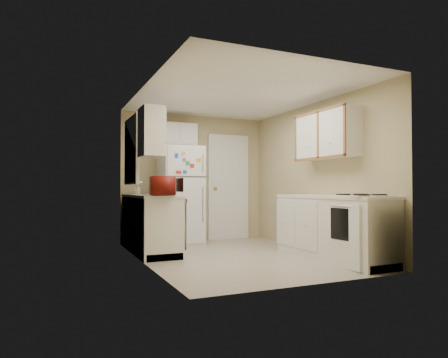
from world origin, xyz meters
name	(u,v)px	position (x,y,z in m)	size (l,w,h in m)	color
floor	(238,256)	(0.00, 0.00, 0.00)	(3.80, 3.80, 0.00)	#B6AC98
ceiling	(237,95)	(0.00, 0.00, 2.40)	(3.80, 3.80, 0.00)	white
wall_left	(144,174)	(-1.40, 0.00, 1.20)	(3.80, 3.80, 0.00)	tan
wall_right	(315,176)	(1.40, 0.00, 1.20)	(3.80, 3.80, 0.00)	tan
wall_back	(195,178)	(0.00, 1.90, 1.20)	(2.80, 2.80, 0.00)	tan
wall_front	(316,170)	(0.00, -1.90, 1.20)	(2.80, 2.80, 0.00)	tan
left_counter	(150,223)	(-1.10, 0.90, 0.45)	(0.60, 1.80, 0.90)	silver
dishwasher	(179,223)	(-0.81, 0.30, 0.49)	(0.03, 0.58, 0.72)	black
sink	(148,197)	(-1.10, 1.05, 0.86)	(0.54, 0.74, 0.16)	gray
microwave	(163,185)	(-1.11, 0.13, 1.05)	(0.27, 0.48, 0.32)	maroon
soap_bottle	(138,188)	(-1.15, 1.63, 1.00)	(0.08, 0.08, 0.17)	silver
window_blinds	(132,151)	(-1.36, 1.05, 1.60)	(0.10, 0.98, 1.08)	silver
upper_cabinet_left	(151,132)	(-1.25, 0.22, 1.80)	(0.30, 0.45, 0.70)	silver
refrigerator	(180,195)	(-0.40, 1.55, 0.87)	(0.72, 0.70, 1.75)	silver
cabinet_over_fridge	(177,134)	(-0.40, 1.75, 2.00)	(0.70, 0.30, 0.40)	silver
interior_door	(229,187)	(0.70, 1.86, 1.02)	(0.86, 0.06, 2.08)	silver
right_counter	(332,227)	(1.10, -0.80, 0.45)	(0.60, 2.00, 0.90)	silver
stove	(361,235)	(1.09, -1.38, 0.41)	(0.54, 0.67, 0.81)	silver
upper_cabinet_right	(327,135)	(1.25, -0.50, 1.80)	(0.30, 1.20, 0.70)	silver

